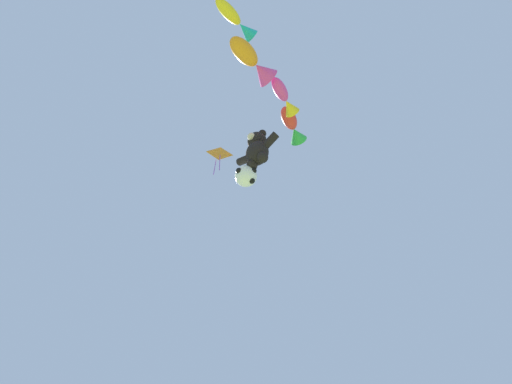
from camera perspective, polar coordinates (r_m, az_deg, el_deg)
name	(u,v)px	position (r m, az deg, el deg)	size (l,w,h in m)	color
teddy_bear_kite	(257,149)	(15.81, 0.17, 7.13)	(2.43, 1.07, 2.47)	black
soccer_ball_kite	(246,176)	(15.10, -1.66, 2.69)	(1.08, 1.07, 0.99)	white
fish_kite_crimson	(293,127)	(16.86, 6.14, 10.78)	(1.27, 2.10, 0.83)	red
fish_kite_magenta	(285,98)	(15.80, 4.81, 15.30)	(0.98, 1.96, 0.68)	#E53F9E
fish_kite_tangerine	(253,62)	(15.04, -0.45, 20.86)	(0.98, 2.25, 0.96)	orange
fish_kite_goldfin	(237,21)	(15.59, -3.15, 26.54)	(0.70, 2.02, 0.64)	yellow
diamond_kite	(219,155)	(17.72, -6.12, 6.23)	(0.90, 1.09, 2.40)	orange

